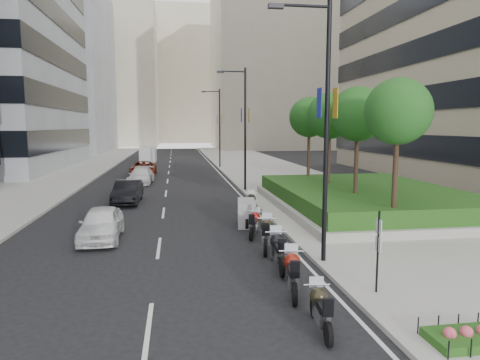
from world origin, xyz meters
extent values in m
plane|color=black|center=(0.00, 0.00, 0.00)|extent=(160.00, 160.00, 0.00)
cube|color=#9E9B93|center=(9.00, 30.00, 0.07)|extent=(10.00, 100.00, 0.15)
cube|color=#9E9B93|center=(-12.00, 30.00, 0.07)|extent=(8.00, 100.00, 0.15)
cube|color=silver|center=(3.70, 30.00, 0.01)|extent=(0.12, 100.00, 0.01)
cube|color=silver|center=(-1.50, 30.00, 0.01)|extent=(0.12, 100.00, 0.01)
cube|color=gray|center=(-24.00, 70.00, 15.00)|extent=(22.00, 26.00, 30.00)
cube|color=#B7AD93|center=(22.00, 80.00, 18.00)|extent=(28.00, 24.00, 36.00)
cube|color=#B7AD93|center=(-18.00, 100.00, 17.00)|extent=(26.00, 24.00, 34.00)
cube|color=#B7AD93|center=(2.00, 120.00, 19.00)|extent=(30.00, 24.00, 38.00)
cube|color=#A29F97|center=(10.00, 10.00, 0.35)|extent=(10.00, 14.00, 0.40)
cube|color=#174F16|center=(10.00, 10.00, 0.95)|extent=(9.40, 13.40, 0.80)
cube|color=#174F16|center=(5.60, -5.00, 0.25)|extent=(2.00, 1.00, 0.20)
cylinder|color=#332319|center=(8.50, 4.00, 2.55)|extent=(0.22, 0.22, 4.00)
sphere|color=#24541A|center=(8.50, 4.00, 5.45)|extent=(2.80, 2.80, 2.80)
cylinder|color=#332319|center=(8.50, 8.00, 2.55)|extent=(0.22, 0.22, 4.00)
sphere|color=#24541A|center=(8.50, 8.00, 5.45)|extent=(2.80, 2.80, 2.80)
cylinder|color=#332319|center=(8.50, 12.00, 2.55)|extent=(0.22, 0.22, 4.00)
sphere|color=#24541A|center=(8.50, 12.00, 5.45)|extent=(2.80, 2.80, 2.80)
cylinder|color=#332319|center=(8.50, 16.00, 2.55)|extent=(0.22, 0.22, 4.00)
sphere|color=#24541A|center=(8.50, 16.00, 5.45)|extent=(2.80, 2.80, 2.80)
cylinder|color=black|center=(4.30, 1.00, 4.50)|extent=(0.16, 0.16, 9.00)
cylinder|color=black|center=(3.40, 1.00, 8.70)|extent=(1.80, 0.10, 0.10)
cube|color=black|center=(2.50, 1.00, 8.65)|extent=(0.50, 0.22, 0.14)
cube|color=gold|center=(4.58, 1.00, 5.60)|extent=(0.02, 0.45, 1.00)
cube|color=navy|center=(4.02, 1.00, 5.60)|extent=(0.02, 0.45, 1.00)
cylinder|color=black|center=(4.30, 18.00, 4.50)|extent=(0.16, 0.16, 9.00)
cylinder|color=black|center=(3.40, 18.00, 8.70)|extent=(1.80, 0.10, 0.10)
cube|color=black|center=(2.50, 18.00, 8.65)|extent=(0.50, 0.22, 0.14)
cube|color=gold|center=(4.58, 18.00, 5.60)|extent=(0.02, 0.45, 1.00)
cube|color=navy|center=(4.02, 18.00, 5.60)|extent=(0.02, 0.45, 1.00)
cylinder|color=black|center=(4.30, 36.00, 4.50)|extent=(0.16, 0.16, 9.00)
cylinder|color=black|center=(3.40, 36.00, 8.70)|extent=(1.80, 0.10, 0.10)
cube|color=black|center=(2.50, 36.00, 8.65)|extent=(0.50, 0.22, 0.14)
cube|color=gold|center=(4.58, 36.00, 5.60)|extent=(0.02, 0.45, 1.00)
cube|color=navy|center=(4.02, 36.00, 5.60)|extent=(0.02, 0.45, 1.00)
cylinder|color=black|center=(4.80, -2.00, 1.25)|extent=(0.06, 0.06, 2.50)
cube|color=silver|center=(4.80, -2.00, 2.05)|extent=(0.02, 0.32, 0.42)
cube|color=silver|center=(4.80, -2.00, 1.55)|extent=(0.02, 0.32, 0.42)
cylinder|color=black|center=(2.49, -4.41, 0.27)|extent=(0.16, 0.56, 0.55)
cylinder|color=black|center=(2.63, -3.00, 0.27)|extent=(0.16, 0.56, 0.55)
cube|color=silver|center=(2.56, -3.75, 0.42)|extent=(0.34, 0.77, 0.37)
sphere|color=black|center=(2.59, -3.46, 0.76)|extent=(0.42, 0.42, 0.42)
cube|color=black|center=(2.53, -4.01, 0.71)|extent=(0.31, 0.68, 0.14)
cylinder|color=silver|center=(2.61, -3.22, 0.95)|extent=(0.65, 0.11, 0.04)
cylinder|color=black|center=(2.35, -2.20, 0.32)|extent=(0.24, 0.64, 0.63)
cylinder|color=black|center=(2.67, -0.60, 0.32)|extent=(0.24, 0.64, 0.63)
cube|color=silver|center=(2.50, -1.45, 0.49)|extent=(0.47, 0.91, 0.43)
sphere|color=maroon|center=(2.57, -1.12, 0.88)|extent=(0.49, 0.49, 0.49)
cube|color=black|center=(2.44, -1.75, 0.82)|extent=(0.43, 0.81, 0.16)
cylinder|color=silver|center=(2.62, -0.85, 1.10)|extent=(0.75, 0.20, 0.05)
cylinder|color=black|center=(2.55, -0.02, 0.32)|extent=(0.18, 0.66, 0.65)
cylinder|color=black|center=(2.70, 1.65, 0.32)|extent=(0.18, 0.66, 0.65)
cube|color=silver|center=(2.62, 0.76, 0.50)|extent=(0.39, 0.91, 0.44)
sphere|color=black|center=(2.66, 1.10, 0.90)|extent=(0.50, 0.50, 0.50)
cube|color=black|center=(2.60, 0.45, 0.84)|extent=(0.36, 0.81, 0.17)
cylinder|color=silver|center=(2.68, 1.38, 1.13)|extent=(0.78, 0.12, 0.05)
cylinder|color=black|center=(2.49, 2.24, 0.32)|extent=(0.28, 0.66, 0.65)
cylinder|color=black|center=(2.90, 3.87, 0.32)|extent=(0.28, 0.66, 0.65)
cube|color=silver|center=(2.68, 3.01, 0.50)|extent=(0.52, 0.94, 0.44)
sphere|color=black|center=(2.77, 3.34, 0.90)|extent=(0.50, 0.50, 0.50)
cube|color=black|center=(2.60, 2.70, 0.84)|extent=(0.48, 0.83, 0.17)
cylinder|color=silver|center=(2.84, 3.62, 1.13)|extent=(0.76, 0.24, 0.05)
cylinder|color=black|center=(2.35, 4.49, 0.29)|extent=(0.30, 0.58, 0.58)
cylinder|color=black|center=(2.85, 5.90, 0.29)|extent=(0.30, 0.58, 0.58)
cube|color=silver|center=(2.59, 5.15, 0.45)|extent=(0.53, 0.84, 0.39)
sphere|color=maroon|center=(2.69, 5.44, 0.80)|extent=(0.45, 0.45, 0.45)
cube|color=black|center=(2.49, 4.88, 0.75)|extent=(0.48, 0.75, 0.15)
cylinder|color=silver|center=(2.78, 5.68, 1.01)|extent=(0.67, 0.28, 0.05)
cylinder|color=black|center=(2.49, 6.49, 0.30)|extent=(0.20, 0.61, 0.60)
cylinder|color=black|center=(2.71, 8.02, 0.30)|extent=(0.20, 0.61, 0.60)
cube|color=gray|center=(2.60, 7.25, 0.63)|extent=(1.10, 2.13, 1.21)
cylinder|color=black|center=(3.14, 8.81, 0.32)|extent=(0.22, 0.64, 0.63)
cylinder|color=black|center=(3.41, 10.42, 0.32)|extent=(0.22, 0.64, 0.63)
cube|color=silver|center=(3.27, 9.56, 0.49)|extent=(0.44, 0.91, 0.43)
sphere|color=#342E1C|center=(3.32, 9.89, 0.88)|extent=(0.49, 0.49, 0.49)
cube|color=black|center=(3.22, 9.26, 0.82)|extent=(0.41, 0.80, 0.16)
cylinder|color=silver|center=(3.37, 10.17, 1.10)|extent=(0.75, 0.17, 0.05)
imported|color=white|center=(-3.96, 5.61, 0.70)|extent=(1.74, 4.14, 1.40)
imported|color=black|center=(-3.79, 14.42, 0.71)|extent=(1.66, 4.35, 1.42)
imported|color=silver|center=(-3.66, 23.60, 0.67)|extent=(2.16, 4.70, 1.33)
imported|color=maroon|center=(-3.89, 29.54, 0.71)|extent=(2.38, 5.11, 1.41)
cube|color=silver|center=(-4.34, 45.13, 1.07)|extent=(2.01, 5.11, 2.13)
cube|color=silver|center=(-4.34, 43.20, 0.56)|extent=(1.95, 1.25, 1.12)
cylinder|color=black|center=(-5.15, 43.30, 0.36)|extent=(0.25, 0.71, 0.71)
cylinder|color=black|center=(-3.53, 43.30, 0.36)|extent=(0.25, 0.71, 0.71)
cylinder|color=black|center=(-5.15, 46.75, 0.36)|extent=(0.25, 0.71, 0.71)
cylinder|color=black|center=(-3.53, 46.75, 0.36)|extent=(0.25, 0.71, 0.71)
camera|label=1|loc=(-0.78, -12.94, 4.84)|focal=32.00mm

